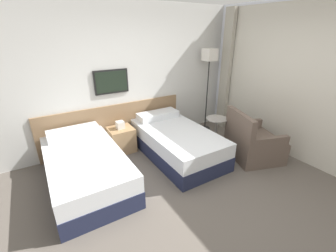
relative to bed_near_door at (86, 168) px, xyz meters
The scene contains 9 objects.
ground_plane 1.83m from the bed_near_door, 42.04° to the right, with size 16.00×16.00×0.00m, color #5B544C.
wall_headboard 1.95m from the bed_near_door, 37.54° to the left, with size 10.00×0.10×2.70m.
wall_window 3.87m from the bed_near_door, 19.74° to the right, with size 0.21×4.69×2.70m.
bed_near_door is the anchor object (origin of this frame).
bed_near_window 1.65m from the bed_near_door, ahead, with size 1.05×1.91×0.65m.
nightstand 1.07m from the bed_near_door, 39.64° to the left, with size 0.46×0.43×0.62m.
floor_lamp 3.27m from the bed_near_door, 13.07° to the left, with size 0.25×0.25×1.84m.
side_table 2.52m from the bed_near_door, ahead, with size 0.41×0.41×0.61m.
armchair 2.91m from the bed_near_door, 15.98° to the right, with size 1.03×1.07×0.89m.
Camera 1 is at (-1.77, -1.91, 2.19)m, focal length 24.00 mm.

